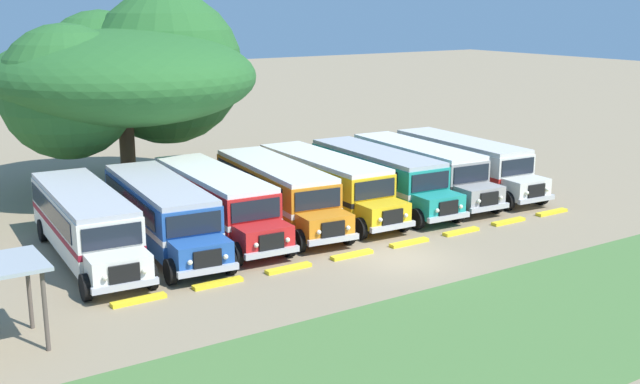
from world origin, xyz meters
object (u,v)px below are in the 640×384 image
parked_bus_slot_2 (215,199)px  parked_bus_slot_7 (463,161)px  parked_bus_slot_6 (419,167)px  parked_bus_slot_0 (85,221)px  parked_bus_slot_4 (325,181)px  broad_shade_tree (125,76)px  parked_bus_slot_1 (161,210)px  parked_bus_slot_3 (277,189)px  parked_bus_slot_5 (379,174)px

parked_bus_slot_2 → parked_bus_slot_7: same height
parked_bus_slot_6 → parked_bus_slot_0: bearing=-84.0°
parked_bus_slot_2 → parked_bus_slot_4: same height
parked_bus_slot_6 → broad_shade_tree: broad_shade_tree is taller
parked_bus_slot_4 → parked_bus_slot_6: 6.18m
parked_bus_slot_1 → parked_bus_slot_3: same height
parked_bus_slot_6 → parked_bus_slot_7: size_ratio=1.00×
parked_bus_slot_4 → parked_bus_slot_5: bearing=88.6°
parked_bus_slot_0 → parked_bus_slot_4: size_ratio=1.00×
parked_bus_slot_2 → parked_bus_slot_0: bearing=-82.9°
broad_shade_tree → parked_bus_slot_4: bearing=-56.6°
parked_bus_slot_0 → parked_bus_slot_5: size_ratio=1.00×
parked_bus_slot_5 → parked_bus_slot_0: bearing=-85.3°
parked_bus_slot_7 → parked_bus_slot_3: bearing=-86.1°
parked_bus_slot_2 → parked_bus_slot_7: (15.63, 0.14, 0.00)m
parked_bus_slot_3 → parked_bus_slot_2: bearing=-82.7°
parked_bus_slot_4 → parked_bus_slot_7: bearing=91.4°
parked_bus_slot_0 → parked_bus_slot_7: bearing=95.3°
parked_bus_slot_1 → parked_bus_slot_2: (2.85, 0.55, 0.00)m
parked_bus_slot_6 → broad_shade_tree: bearing=-124.2°
parked_bus_slot_7 → broad_shade_tree: bearing=-118.8°
parked_bus_slot_3 → parked_bus_slot_4: same height
parked_bus_slot_5 → parked_bus_slot_7: (6.13, 0.09, 0.00)m
parked_bus_slot_4 → parked_bus_slot_6: (6.18, -0.02, 0.00)m
parked_bus_slot_2 → parked_bus_slot_3: same height
parked_bus_slot_4 → parked_bus_slot_7: (9.37, -0.11, 0.00)m
parked_bus_slot_4 → parked_bus_slot_6: same height
parked_bus_slot_1 → parked_bus_slot_7: same height
parked_bus_slot_5 → parked_bus_slot_7: size_ratio=1.00×
parked_bus_slot_4 → broad_shade_tree: (-6.60, 10.03, 4.88)m
parked_bus_slot_0 → parked_bus_slot_2: same height
parked_bus_slot_3 → parked_bus_slot_4: size_ratio=1.01×
parked_bus_slot_2 → parked_bus_slot_6: 12.44m
parked_bus_slot_4 → broad_shade_tree: size_ratio=0.72×
parked_bus_slot_0 → parked_bus_slot_2: 6.14m
parked_bus_slot_0 → parked_bus_slot_3: 9.46m
parked_bus_slot_2 → parked_bus_slot_5: size_ratio=1.00×
parked_bus_slot_3 → parked_bus_slot_7: (12.32, 0.06, 0.00)m
parked_bus_slot_0 → parked_bus_slot_3: same height
parked_bus_slot_5 → broad_shade_tree: size_ratio=0.72×
parked_bus_slot_3 → parked_bus_slot_5: same height
parked_bus_slot_4 → parked_bus_slot_5: size_ratio=1.00×
parked_bus_slot_0 → parked_bus_slot_6: 18.58m
parked_bus_slot_7 → broad_shade_tree: size_ratio=0.72×
parked_bus_slot_3 → parked_bus_slot_5: bearing=95.6°
parked_bus_slot_0 → parked_bus_slot_2: bearing=97.8°
parked_bus_slot_5 → parked_bus_slot_3: bearing=-87.3°
parked_bus_slot_0 → parked_bus_slot_5: (15.63, 0.48, 0.00)m
parked_bus_slot_2 → parked_bus_slot_5: 9.50m
parked_bus_slot_5 → parked_bus_slot_6: bearing=96.6°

